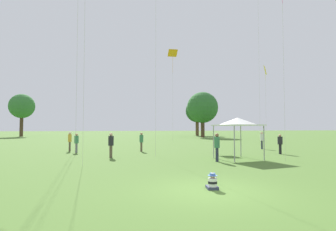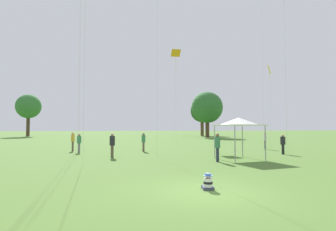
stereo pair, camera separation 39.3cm
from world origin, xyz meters
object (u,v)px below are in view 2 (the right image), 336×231
person_standing_5 (73,140)px  distant_tree_2 (207,108)px  person_standing_0 (79,141)px  canopy_tent (239,122)px  person_standing_4 (144,140)px  seated_toddler (208,183)px  kite_1 (176,56)px  person_standing_3 (283,143)px  distant_tree_1 (202,111)px  kite_7 (269,71)px  person_standing_2 (217,145)px  distant_tree_0 (28,107)px  person_standing_1 (112,143)px  person_standing_6 (265,139)px

person_standing_5 → distant_tree_2: distant_tree_2 is taller
person_standing_0 → canopy_tent: (11.48, -7.10, 1.57)m
person_standing_0 → person_standing_4: 5.60m
person_standing_5 → distant_tree_2: bearing=126.6°
canopy_tent → seated_toddler: bearing=-122.7°
seated_toddler → kite_1: kite_1 is taller
person_standing_4 → kite_1: 14.02m
person_standing_3 → distant_tree_2: 35.33m
person_standing_0 → distant_tree_1: (24.64, 40.60, 5.39)m
person_standing_4 → kite_7: bearing=171.2°
seated_toddler → person_standing_2: size_ratio=0.32×
person_standing_0 → distant_tree_1: size_ratio=0.18×
distant_tree_0 → person_standing_5: bearing=-68.1°
person_standing_4 → distant_tree_1: 45.20m
kite_1 → distant_tree_1: size_ratio=1.27×
person_standing_1 → distant_tree_1: distant_tree_1 is taller
seated_toddler → person_standing_0: bearing=121.2°
person_standing_3 → kite_7: size_ratio=0.16×
person_standing_1 → person_standing_2: size_ratio=0.99×
person_standing_2 → person_standing_4: person_standing_2 is taller
person_standing_0 → distant_tree_2: 37.52m
seated_toddler → distant_tree_2: bearing=78.5°
distant_tree_1 → kite_1: bearing=-113.6°
seated_toddler → kite_7: (15.33, 20.38, 8.92)m
person_standing_4 → distant_tree_0: bearing=-89.5°
person_standing_2 → person_standing_6: person_standing_2 is taller
distant_tree_1 → distant_tree_0: bearing=175.9°
kite_7 → distant_tree_0: bearing=131.9°
person_standing_3 → person_standing_6: 4.89m
person_standing_1 → distant_tree_0: (-20.60, 47.96, 6.05)m
kite_1 → person_standing_0: bearing=85.1°
person_standing_0 → distant_tree_0: (-17.69, 43.60, 6.12)m
person_standing_2 → person_standing_5: size_ratio=1.03×
person_standing_0 → person_standing_2: (9.55, -8.01, 0.09)m
distant_tree_1 → canopy_tent: bearing=-105.4°
seated_toddler → canopy_tent: size_ratio=0.19×
distant_tree_0 → distant_tree_2: 42.24m
person_standing_6 → canopy_tent: bearing=79.5°
distant_tree_0 → distant_tree_1: size_ratio=1.07×
person_standing_1 → kite_7: bearing=-54.0°
seated_toddler → person_standing_6: bearing=60.8°
person_standing_4 → distant_tree_0: (-23.29, 43.65, 6.09)m
person_standing_0 → person_standing_1: size_ratio=0.93×
person_standing_3 → canopy_tent: size_ratio=0.52×
seated_toddler → kite_7: 27.02m
distant_tree_0 → distant_tree_1: distant_tree_0 is taller
person_standing_1 → person_standing_5: person_standing_1 is taller
person_standing_2 → distant_tree_2: size_ratio=0.18×
person_standing_0 → distant_tree_2: bearing=-92.3°
person_standing_5 → kite_7: 24.27m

